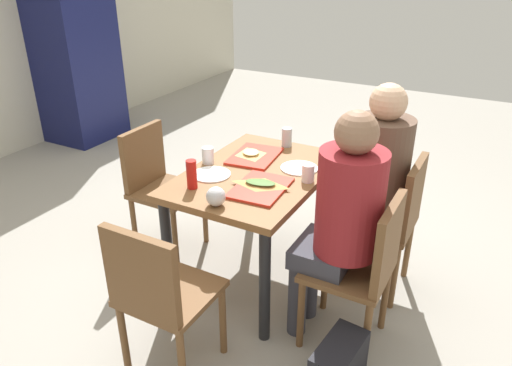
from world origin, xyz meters
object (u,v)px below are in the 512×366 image
(paper_plate_near_edge, at_px, (299,168))
(foil_bundle, at_px, (216,197))
(paper_plate_center, at_px, (212,174))
(chair_near_left, at_px, (365,264))
(drink_fridge, at_px, (75,49))
(tray_red_far, at_px, (255,156))
(chair_far_side, at_px, (157,180))
(person_in_red, at_px, (342,213))
(chair_left_end, at_px, (159,292))
(plastic_cup_a, at_px, (208,155))
(condiment_bottle, at_px, (192,174))
(pizza_slice_b, at_px, (251,153))
(tray_red_near, at_px, (260,188))
(plastic_cup_b, at_px, (308,173))
(chair_near_right, at_px, (393,216))
(person_in_brown_jacket, at_px, (373,173))
(main_table, at_px, (256,188))
(soda_can, at_px, (287,137))

(paper_plate_near_edge, xyz_separation_m, foil_bundle, (-0.61, 0.18, 0.05))
(paper_plate_center, bearing_deg, chair_near_left, -96.38)
(drink_fridge, bearing_deg, paper_plate_near_edge, -111.22)
(chair_near_left, xyz_separation_m, tray_red_far, (0.45, 0.86, 0.23))
(chair_far_side, bearing_deg, tray_red_far, -73.79)
(person_in_red, relative_size, tray_red_far, 3.49)
(chair_left_end, height_order, paper_plate_center, chair_left_end)
(paper_plate_near_edge, bearing_deg, plastic_cup_a, 109.95)
(condiment_bottle, bearing_deg, pizza_slice_b, -7.25)
(tray_red_near, relative_size, pizza_slice_b, 1.62)
(tray_red_far, xyz_separation_m, foil_bundle, (-0.64, -0.13, 0.04))
(chair_far_side, xyz_separation_m, drink_fridge, (1.34, 2.10, 0.45))
(paper_plate_center, height_order, plastic_cup_b, plastic_cup_b)
(tray_red_far, xyz_separation_m, drink_fridge, (1.16, 2.74, 0.22))
(chair_far_side, distance_m, tray_red_near, 0.93)
(chair_near_right, xyz_separation_m, tray_red_far, (-0.08, 0.86, 0.23))
(chair_near_right, height_order, paper_plate_center, chair_near_right)
(plastic_cup_b, bearing_deg, paper_plate_center, 109.95)
(chair_near_left, bearing_deg, person_in_brown_jacket, 14.75)
(chair_near_left, bearing_deg, plastic_cup_a, 77.29)
(tray_red_near, relative_size, drink_fridge, 0.19)
(main_table, relative_size, chair_near_right, 1.26)
(person_in_brown_jacket, xyz_separation_m, condiment_bottle, (-0.61, 0.81, 0.06))
(person_in_red, bearing_deg, plastic_cup_a, 75.44)
(person_in_brown_jacket, xyz_separation_m, tray_red_near, (-0.45, 0.48, -0.01))
(tray_red_far, height_order, soda_can, soda_can)
(soda_can, bearing_deg, chair_near_left, -133.06)
(paper_plate_center, relative_size, pizza_slice_b, 0.99)
(tray_red_far, bearing_deg, paper_plate_center, 165.16)
(chair_near_left, bearing_deg, chair_far_side, 79.95)
(person_in_red, distance_m, plastic_cup_b, 0.42)
(chair_near_left, distance_m, tray_red_far, 1.00)
(main_table, distance_m, person_in_red, 0.68)
(soda_can, distance_m, drink_fridge, 2.97)
(foil_bundle, bearing_deg, paper_plate_near_edge, -16.67)
(main_table, relative_size, person_in_red, 0.85)
(chair_near_right, bearing_deg, foil_bundle, 134.45)
(chair_near_right, height_order, person_in_brown_jacket, person_in_brown_jacket)
(main_table, relative_size, condiment_bottle, 6.65)
(pizza_slice_b, height_order, condiment_bottle, condiment_bottle)
(tray_red_far, bearing_deg, chair_left_end, -174.30)
(chair_near_left, relative_size, person_in_brown_jacket, 0.67)
(main_table, distance_m, chair_near_right, 0.80)
(chair_near_left, bearing_deg, main_table, 70.48)
(plastic_cup_a, bearing_deg, tray_red_far, -43.44)
(condiment_bottle, bearing_deg, tray_red_near, -64.17)
(chair_left_end, distance_m, person_in_red, 0.92)
(chair_far_side, relative_size, chair_left_end, 1.00)
(chair_left_end, bearing_deg, chair_far_side, 39.32)
(foil_bundle, bearing_deg, chair_far_side, 59.53)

